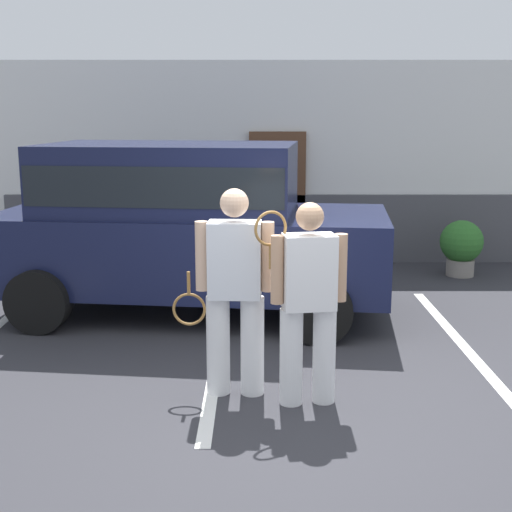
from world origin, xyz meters
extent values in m
plane|color=#2D2D33|center=(0.00, 0.00, 0.00)|extent=(40.00, 40.00, 0.00)
cube|color=silver|center=(-0.65, 1.50, 0.00)|extent=(0.12, 4.40, 0.01)
cube|color=silver|center=(1.93, 1.50, 0.00)|extent=(0.12, 4.40, 0.01)
cube|color=white|center=(0.00, 5.95, 1.60)|extent=(10.21, 0.30, 3.19)
cube|color=#4C4C51|center=(0.00, 5.75, 0.55)|extent=(8.58, 0.10, 1.10)
cube|color=brown|center=(0.08, 5.73, 1.05)|extent=(0.90, 0.06, 2.10)
cube|color=#141938|center=(-1.02, 2.82, 0.80)|extent=(4.79, 2.42, 0.90)
cube|color=#141938|center=(-1.27, 2.84, 1.65)|extent=(3.08, 2.08, 0.80)
cube|color=black|center=(-1.27, 2.84, 1.63)|extent=(3.03, 2.10, 0.44)
cylinder|color=black|center=(0.63, 3.58, 0.36)|extent=(0.75, 0.34, 0.72)
cylinder|color=black|center=(0.41, 1.69, 0.36)|extent=(0.75, 0.34, 0.72)
cylinder|color=black|center=(-2.45, 3.94, 0.36)|extent=(0.75, 0.34, 0.72)
cylinder|color=black|center=(-2.67, 2.05, 0.36)|extent=(0.75, 0.34, 0.72)
cylinder|color=white|center=(-0.29, 0.34, 0.44)|extent=(0.20, 0.20, 0.87)
cylinder|color=white|center=(-0.58, 0.35, 0.44)|extent=(0.20, 0.20, 0.87)
cube|color=silver|center=(-0.44, 0.35, 1.20)|extent=(0.46, 0.30, 0.65)
sphere|color=beige|center=(-0.44, 0.35, 1.68)|extent=(0.24, 0.24, 0.24)
cylinder|color=beige|center=(-0.16, 0.33, 1.23)|extent=(0.11, 0.11, 0.59)
cylinder|color=beige|center=(-0.71, 0.36, 1.23)|extent=(0.11, 0.11, 0.59)
torus|color=olive|center=(-0.84, 0.42, 0.74)|extent=(0.37, 0.04, 0.37)
cylinder|color=olive|center=(-0.84, 0.42, 0.98)|extent=(0.03, 0.03, 0.20)
cylinder|color=white|center=(0.32, 0.17, 0.41)|extent=(0.19, 0.19, 0.83)
cylinder|color=white|center=(0.04, 0.13, 0.41)|extent=(0.19, 0.19, 0.83)
cube|color=white|center=(0.18, 0.15, 1.14)|extent=(0.46, 0.32, 0.62)
sphere|color=tan|center=(0.18, 0.15, 1.60)|extent=(0.23, 0.23, 0.23)
cylinder|color=tan|center=(0.44, 0.18, 1.17)|extent=(0.11, 0.11, 0.56)
cylinder|color=tan|center=(-0.08, 0.11, 1.17)|extent=(0.11, 0.11, 0.56)
torus|color=olive|center=(-0.14, 0.15, 1.50)|extent=(0.28, 0.15, 0.29)
cylinder|color=olive|center=(-0.14, 0.15, 1.26)|extent=(0.03, 0.03, 0.20)
cylinder|color=gray|center=(2.80, 4.78, 0.12)|extent=(0.41, 0.41, 0.25)
sphere|color=#2D6B28|center=(2.80, 4.78, 0.52)|extent=(0.63, 0.63, 0.63)
camera|label=1|loc=(-0.25, -5.43, 2.44)|focal=49.15mm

